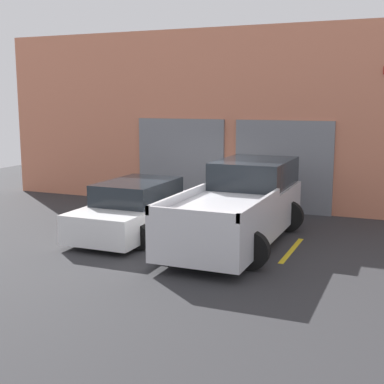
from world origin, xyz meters
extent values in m
plane|color=#2D2D30|center=(0.00, 0.00, 0.00)|extent=(28.00, 28.00, 0.00)
cube|color=#D17A5B|center=(0.00, 3.30, 2.80)|extent=(16.93, 0.60, 5.61)
cube|color=slate|center=(-1.90, 2.96, 1.40)|extent=(3.00, 0.08, 2.80)
cube|color=slate|center=(1.50, 2.96, 1.40)|extent=(3.00, 0.08, 2.80)
cube|color=silver|center=(1.35, -1.11, 0.71)|extent=(1.93, 5.55, 0.97)
cube|color=#1E2328|center=(1.35, 0.42, 1.53)|extent=(1.78, 2.50, 0.68)
cube|color=silver|center=(0.42, -2.36, 1.28)|extent=(0.08, 3.06, 0.18)
cube|color=silver|center=(2.27, -2.36, 1.28)|extent=(0.08, 3.06, 0.18)
cube|color=silver|center=(1.35, -3.85, 1.28)|extent=(1.93, 0.08, 0.18)
cylinder|color=black|center=(0.49, 0.61, 0.41)|extent=(0.81, 0.22, 0.81)
cylinder|color=black|center=(2.20, 0.61, 0.41)|extent=(0.81, 0.22, 0.81)
cylinder|color=black|center=(0.49, -2.83, 0.41)|extent=(0.81, 0.22, 0.81)
cylinder|color=black|center=(2.20, -2.83, 0.41)|extent=(0.81, 0.22, 0.81)
cube|color=white|center=(-1.35, -1.11, 0.48)|extent=(1.74, 4.21, 0.69)
cube|color=#1E2328|center=(-1.35, -1.00, 1.10)|extent=(1.54, 2.32, 0.53)
cylinder|color=black|center=(-2.11, 0.20, 0.31)|extent=(0.61, 0.22, 0.61)
cylinder|color=black|center=(-0.58, 0.20, 0.31)|extent=(0.61, 0.22, 0.61)
cylinder|color=black|center=(-2.11, -2.41, 0.31)|extent=(0.61, 0.22, 0.61)
cylinder|color=black|center=(-0.58, -2.41, 0.31)|extent=(0.61, 0.22, 0.61)
cube|color=gold|center=(-2.69, -1.11, 0.00)|extent=(0.12, 2.20, 0.01)
cube|color=gold|center=(0.00, -1.11, 0.00)|extent=(0.12, 2.20, 0.01)
cube|color=gold|center=(2.69, -1.11, 0.00)|extent=(0.12, 2.20, 0.01)
camera|label=1|loc=(5.15, -12.93, 3.43)|focal=50.00mm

